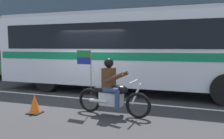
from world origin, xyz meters
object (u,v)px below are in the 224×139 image
at_px(fire_hydrant, 60,68).
at_px(motorcycle_with_rider, 112,91).
at_px(traffic_cone, 35,104).
at_px(transit_bus, 138,47).

bearing_deg(fire_hydrant, motorcycle_with_rider, -47.97).
bearing_deg(traffic_cone, transit_bus, 62.20).
bearing_deg(motorcycle_with_rider, traffic_cone, -163.60).
relative_size(motorcycle_with_rider, traffic_cone, 3.99).
bearing_deg(traffic_cone, motorcycle_with_rider, 16.40).
distance_m(transit_bus, traffic_cone, 4.66).
xyz_separation_m(transit_bus, motorcycle_with_rider, (0.05, -3.25, -1.22)).
relative_size(transit_bus, fire_hydrant, 15.51).
bearing_deg(transit_bus, fire_hydrant, 150.96).
bearing_deg(motorcycle_with_rider, transit_bus, 90.97).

